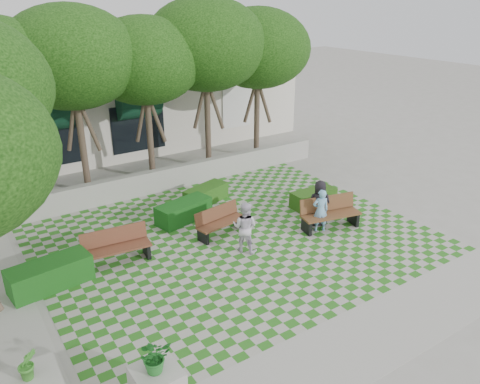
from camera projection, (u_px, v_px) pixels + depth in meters
ground at (253, 253)px, 14.51m from camera, size 90.00×90.00×0.00m
lawn at (236, 239)px, 15.28m from camera, size 12.00×12.00×0.00m
sidewalk_south at (369, 338)px, 10.90m from camera, size 16.00×2.00×0.01m
retaining_wall at (166, 179)px, 19.10m from camera, size 15.00×0.36×0.90m
bench_east at (330, 214)px, 15.89m from camera, size 2.16×1.11×1.08m
bench_mid at (220, 222)px, 15.48m from camera, size 1.85×0.88×0.94m
bench_west at (116, 247)px, 13.83m from camera, size 2.02×0.85×1.03m
hedge_east at (313, 198)px, 17.62m from camera, size 1.79×0.72×0.62m
hedge_midright at (206, 194)px, 17.93m from camera, size 1.94×1.24×0.63m
hedge_midleft at (184, 211)px, 16.47m from camera, size 2.14×1.23×0.70m
hedge_west at (50, 275)px, 12.69m from camera, size 2.25×1.14×0.76m
planter_front at (157, 380)px, 8.90m from camera, size 0.89×0.89×1.54m
person_blue at (320, 210)px, 15.58m from camera, size 0.64×0.54×1.50m
person_dark at (319, 203)px, 15.95m from camera, size 0.95×0.85×1.63m
person_white at (245, 227)px, 14.33m from camera, size 0.97×1.01×1.63m
tree_row at (112, 64)px, 16.12m from camera, size 17.70×13.40×7.41m
building at (116, 94)px, 24.81m from camera, size 18.00×8.92×5.15m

